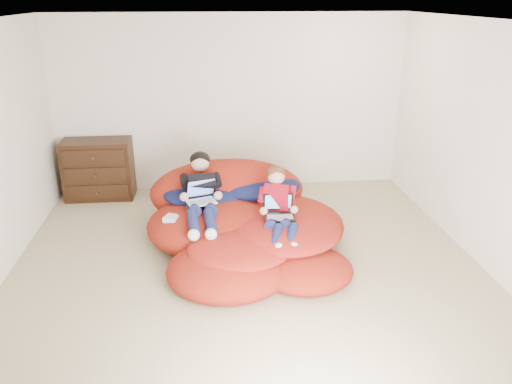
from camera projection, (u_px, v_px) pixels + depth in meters
name	position (u px, v px, depth m)	size (l,w,h in m)	color
room_shell	(248.00, 251.00, 5.22)	(5.10, 5.10, 2.77)	tan
dresser	(99.00, 169.00, 7.03)	(0.94, 0.53, 0.84)	black
beanbag_pile	(244.00, 223.00, 5.74)	(2.30, 2.45, 0.90)	#A52112
cream_pillow	(202.00, 175.00, 6.21)	(0.42, 0.27, 0.27)	white
older_boy	(201.00, 190.00, 5.67)	(0.35, 1.19, 0.64)	black
younger_boy	(279.00, 204.00, 5.38)	(0.37, 0.92, 0.66)	#B71023
laptop_white	(201.00, 196.00, 5.57)	(0.36, 0.39, 0.22)	silver
laptop_black	(279.00, 210.00, 5.37)	(0.33, 0.31, 0.23)	black
power_adapter	(172.00, 219.00, 5.49)	(0.15, 0.15, 0.06)	silver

